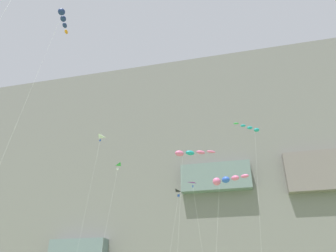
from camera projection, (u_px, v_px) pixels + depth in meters
name	position (u px, v px, depth m)	size (l,w,h in m)	color
cliff_face	(220.00, 180.00, 84.27)	(180.00, 34.26, 57.34)	slate
kite_windsock_front_field	(189.00, 153.00, 42.94)	(5.46, 2.82, 19.17)	pink
kite_delta_high_center	(181.00, 197.00, 49.64)	(2.75, 4.68, 15.76)	black
kite_delta_low_center	(98.00, 145.00, 55.47)	(1.36, 6.01, 25.92)	white
kite_delta_mid_left	(195.00, 189.00, 45.50)	(2.41, 2.66, 15.87)	purple
kite_windsock_upper_right	(63.00, 19.00, 36.20)	(2.03, 6.47, 30.04)	navy
kite_windsock_upper_mid	(250.00, 128.00, 48.71)	(4.02, 5.28, 24.96)	teal
kite_windsock_near_cliff	(225.00, 180.00, 34.29)	(4.40, 3.67, 13.11)	pink
kite_delta_mid_center	(115.00, 172.00, 49.07)	(1.24, 5.40, 19.33)	green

